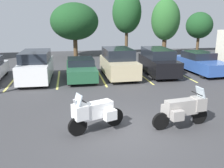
% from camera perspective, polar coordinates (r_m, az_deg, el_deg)
% --- Properties ---
extents(ground, '(44.00, 44.00, 0.10)m').
position_cam_1_polar(ground, '(9.05, 3.34, -10.97)').
color(ground, '#38383A').
extents(motorcycle_touring, '(2.07, 1.21, 1.48)m').
position_cam_1_polar(motorcycle_touring, '(8.72, -4.08, -6.63)').
color(motorcycle_touring, black).
rests_on(motorcycle_touring, ground).
extents(motorcycle_second, '(2.28, 0.96, 1.47)m').
position_cam_1_polar(motorcycle_second, '(9.45, 16.25, -5.55)').
color(motorcycle_second, black).
rests_on(motorcycle_second, ground).
extents(parking_stripes, '(20.10, 5.01, 0.01)m').
position_cam_1_polar(parking_stripes, '(16.58, -7.39, 1.37)').
color(parking_stripes, '#EAE066').
rests_on(parking_stripes, ground).
extents(car_white, '(1.90, 4.35, 1.89)m').
position_cam_1_polar(car_white, '(16.27, -17.20, 3.94)').
color(car_white, white).
rests_on(car_white, ground).
extents(car_green, '(1.83, 4.39, 1.33)m').
position_cam_1_polar(car_green, '(16.35, -7.21, 3.51)').
color(car_green, '#235638').
rests_on(car_green, ground).
extents(car_champagne, '(2.01, 4.37, 1.90)m').
position_cam_1_polar(car_champagne, '(16.70, 1.50, 4.88)').
color(car_champagne, '#C1B289').
rests_on(car_champagne, ground).
extents(car_black, '(1.96, 4.67, 1.80)m').
position_cam_1_polar(car_black, '(17.77, 10.62, 5.14)').
color(car_black, black).
rests_on(car_black, ground).
extents(car_blue, '(2.19, 4.84, 1.48)m').
position_cam_1_polar(car_blue, '(19.16, 19.76, 4.65)').
color(car_blue, '#2D519E').
rests_on(car_blue, ground).
extents(tree_rear, '(4.73, 4.73, 5.33)m').
position_cam_1_polar(tree_rear, '(25.29, -8.69, 14.12)').
color(tree_rear, '#4C3823').
rests_on(tree_rear, ground).
extents(tree_center, '(3.10, 3.10, 4.53)m').
position_cam_1_polar(tree_center, '(31.60, 19.57, 12.67)').
color(tree_center, '#4C3823').
rests_on(tree_center, ground).
extents(tree_center_left, '(2.88, 2.88, 5.74)m').
position_cam_1_polar(tree_center_left, '(26.32, 12.31, 14.32)').
color(tree_center_left, '#4C3823').
rests_on(tree_center_left, ground).
extents(tree_right, '(3.10, 3.10, 6.63)m').
position_cam_1_polar(tree_right, '(27.28, 3.46, 16.22)').
color(tree_right, '#4C3823').
rests_on(tree_right, ground).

